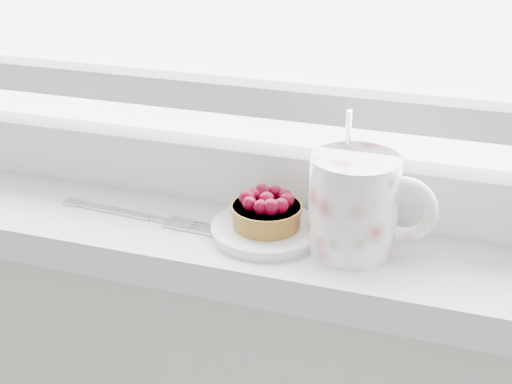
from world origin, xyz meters
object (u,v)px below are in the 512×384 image
at_px(raspberry_tart, 267,210).
at_px(fork, 138,215).
at_px(saucer, 266,230).
at_px(floral_mug, 357,203).

bearing_deg(raspberry_tart, fork, -177.96).
xyz_separation_m(saucer, floral_mug, (0.10, 0.00, 0.05)).
distance_m(raspberry_tart, floral_mug, 0.10).
xyz_separation_m(raspberry_tart, fork, (-0.16, -0.01, -0.03)).
height_order(raspberry_tart, fork, raspberry_tart).
distance_m(saucer, fork, 0.16).
height_order(saucer, floral_mug, floral_mug).
distance_m(saucer, raspberry_tart, 0.02).
relative_size(raspberry_tart, fork, 0.38).
xyz_separation_m(saucer, fork, (-0.16, -0.01, -0.00)).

